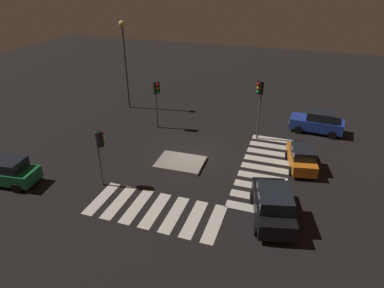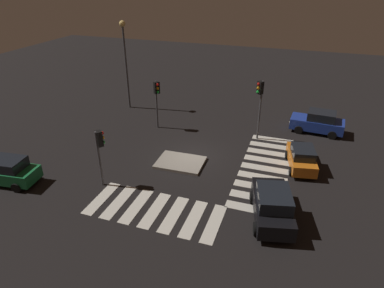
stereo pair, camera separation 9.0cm
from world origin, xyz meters
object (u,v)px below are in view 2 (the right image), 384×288
(car_green, at_px, (7,171))
(car_blue, at_px, (318,122))
(car_orange, at_px, (302,158))
(traffic_light_south, at_px, (100,145))
(traffic_light_north, at_px, (260,96))
(street_lamp, at_px, (125,51))
(traffic_light_west, at_px, (157,93))
(car_black, at_px, (272,205))
(traffic_island, at_px, (180,162))

(car_green, height_order, car_blue, car_blue)
(car_orange, relative_size, traffic_light_south, 1.04)
(traffic_light_north, distance_m, street_lamp, 13.34)
(traffic_light_north, bearing_deg, car_blue, 165.17)
(car_blue, distance_m, traffic_light_west, 13.42)
(car_green, xyz_separation_m, car_black, (16.12, 1.81, 0.09))
(traffic_light_west, bearing_deg, car_green, -76.84)
(car_blue, bearing_deg, traffic_island, 47.59)
(car_green, relative_size, car_blue, 0.94)
(traffic_light_west, relative_size, street_lamp, 0.50)
(car_black, bearing_deg, street_lamp, 37.16)
(traffic_light_south, height_order, street_lamp, street_lamp)
(traffic_island, distance_m, traffic_light_south, 5.94)
(traffic_light_south, distance_m, traffic_light_west, 8.83)
(car_blue, distance_m, traffic_light_north, 6.05)
(traffic_light_west, height_order, street_lamp, street_lamp)
(traffic_light_south, bearing_deg, car_orange, -24.06)
(traffic_island, bearing_deg, car_orange, 15.23)
(car_blue, xyz_separation_m, car_black, (-2.23, -12.30, 0.03))
(car_black, height_order, traffic_light_south, traffic_light_south)
(car_orange, bearing_deg, traffic_light_south, 106.50)
(car_black, xyz_separation_m, traffic_light_west, (-10.55, 8.81, 2.14))
(traffic_island, height_order, traffic_light_north, traffic_light_north)
(traffic_island, height_order, car_black, car_black)
(traffic_light_south, bearing_deg, car_blue, -7.13)
(car_green, bearing_deg, traffic_light_north, -147.57)
(traffic_light_west, distance_m, street_lamp, 6.31)
(traffic_island, distance_m, traffic_light_north, 7.85)
(traffic_island, distance_m, car_orange, 8.25)
(car_blue, relative_size, traffic_light_south, 1.18)
(traffic_light_north, bearing_deg, car_green, -8.42)
(car_orange, height_order, car_blue, car_blue)
(car_orange, relative_size, traffic_light_west, 0.95)
(car_green, height_order, car_black, car_black)
(traffic_light_north, bearing_deg, car_black, 56.50)
(car_green, xyz_separation_m, street_lamp, (0.93, 14.17, 4.63))
(car_orange, xyz_separation_m, street_lamp, (-16.44, 6.34, 4.69))
(traffic_light_north, bearing_deg, traffic_island, 4.26)
(car_blue, distance_m, street_lamp, 18.02)
(traffic_light_north, xyz_separation_m, traffic_light_west, (-8.22, -0.56, -0.51))
(car_orange, height_order, street_lamp, street_lamp)
(car_black, height_order, street_lamp, street_lamp)
(traffic_light_south, bearing_deg, traffic_island, -4.70)
(car_blue, bearing_deg, traffic_light_west, 19.41)
(car_orange, bearing_deg, traffic_light_west, 65.61)
(car_blue, distance_m, car_black, 12.50)
(traffic_light_south, xyz_separation_m, traffic_light_west, (-0.25, 8.82, 0.29))
(traffic_light_south, distance_m, traffic_light_north, 12.33)
(street_lamp, bearing_deg, car_blue, -0.18)
(traffic_island, bearing_deg, car_black, -29.98)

